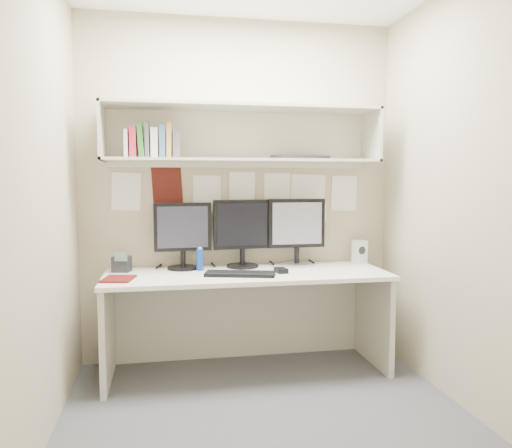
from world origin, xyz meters
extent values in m
cube|color=#46454A|center=(0.00, 0.00, 0.00)|extent=(2.40, 2.00, 0.01)
cube|color=tan|center=(0.00, 1.00, 1.30)|extent=(2.40, 0.02, 2.60)
cube|color=tan|center=(0.00, -1.00, 1.30)|extent=(2.40, 0.02, 2.60)
cube|color=tan|center=(-1.20, 0.00, 1.30)|extent=(0.02, 2.00, 2.60)
cube|color=tan|center=(1.20, 0.00, 1.30)|extent=(0.02, 2.00, 2.60)
cube|color=white|center=(0.00, 0.64, 0.71)|extent=(2.00, 0.70, 0.03)
cube|color=beige|center=(0.00, 0.97, 0.35)|extent=(1.96, 0.02, 0.70)
cube|color=beige|center=(0.00, 0.81, 1.53)|extent=(2.00, 0.38, 0.02)
cube|color=beige|center=(0.00, 0.81, 1.91)|extent=(2.00, 0.38, 0.02)
cube|color=beige|center=(0.00, 0.99, 1.72)|extent=(2.00, 0.02, 0.40)
cube|color=beige|center=(-0.99, 0.81, 1.72)|extent=(0.02, 0.38, 0.40)
cube|color=beige|center=(0.99, 0.81, 1.72)|extent=(0.02, 0.38, 0.40)
cylinder|color=black|center=(-0.44, 0.86, 0.74)|extent=(0.23, 0.23, 0.02)
cylinder|color=black|center=(-0.44, 0.86, 0.80)|extent=(0.04, 0.04, 0.12)
cube|color=black|center=(-0.44, 0.87, 1.04)|extent=(0.42, 0.05, 0.36)
cube|color=black|center=(-0.44, 0.85, 1.04)|extent=(0.37, 0.02, 0.30)
cylinder|color=black|center=(0.00, 0.86, 0.74)|extent=(0.24, 0.24, 0.02)
cylinder|color=black|center=(0.00, 0.86, 0.81)|extent=(0.04, 0.04, 0.12)
cube|color=black|center=(0.00, 0.87, 1.05)|extent=(0.44, 0.07, 0.37)
cube|color=black|center=(0.00, 0.85, 1.05)|extent=(0.38, 0.03, 0.32)
cylinder|color=#A5A5AA|center=(0.42, 0.86, 0.74)|extent=(0.24, 0.24, 0.02)
cylinder|color=black|center=(0.42, 0.86, 0.81)|extent=(0.04, 0.04, 0.12)
cube|color=black|center=(0.42, 0.87, 1.06)|extent=(0.44, 0.04, 0.37)
cube|color=#A2A1A6|center=(0.42, 0.85, 1.06)|extent=(0.38, 0.00, 0.32)
cube|color=black|center=(-0.07, 0.53, 0.74)|extent=(0.51, 0.29, 0.02)
cube|color=black|center=(0.23, 0.58, 0.75)|extent=(0.09, 0.12, 0.03)
cube|color=silver|center=(0.94, 0.87, 0.82)|extent=(0.11, 0.11, 0.18)
cylinder|color=black|center=(0.94, 0.82, 0.84)|extent=(0.06, 0.02, 0.06)
cylinder|color=navy|center=(-0.32, 0.78, 0.81)|extent=(0.05, 0.05, 0.16)
cylinder|color=white|center=(-0.32, 0.78, 0.89)|extent=(0.03, 0.03, 0.02)
cube|color=#550E0F|center=(-0.88, 0.53, 0.74)|extent=(0.23, 0.27, 0.01)
cube|color=black|center=(-0.88, 0.83, 0.79)|extent=(0.14, 0.13, 0.11)
cube|color=#4C6659|center=(-0.88, 0.77, 0.85)|extent=(0.09, 0.03, 0.06)
cube|color=silver|center=(-0.83, 0.80, 1.64)|extent=(0.03, 0.16, 0.20)
cube|color=#AA1F3B|center=(-0.78, 0.80, 1.65)|extent=(0.05, 0.16, 0.22)
cube|color=#256722|center=(-0.73, 0.80, 1.66)|extent=(0.04, 0.16, 0.24)
cube|color=#48484D|center=(-0.69, 0.80, 1.67)|extent=(0.03, 0.16, 0.26)
cube|color=silver|center=(-0.64, 0.80, 1.64)|extent=(0.05, 0.16, 0.21)
cube|color=#375C89|center=(-0.58, 0.80, 1.66)|extent=(0.04, 0.16, 0.23)
cube|color=#AA8138|center=(-0.53, 0.80, 1.67)|extent=(0.03, 0.16, 0.25)
cube|color=#48484B|center=(-0.48, 0.80, 1.64)|extent=(0.05, 0.16, 0.20)
cube|color=black|center=(0.44, 0.82, 1.56)|extent=(0.46, 0.29, 0.03)
camera|label=1|loc=(-0.57, -2.82, 1.38)|focal=35.00mm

